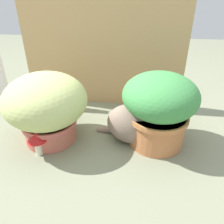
% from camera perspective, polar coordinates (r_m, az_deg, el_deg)
% --- Properties ---
extents(ground_plane, '(6.00, 6.00, 0.00)m').
position_cam_1_polar(ground_plane, '(1.18, -4.54, -8.66)').
color(ground_plane, gray).
extents(cardboard_backdrop, '(1.08, 0.03, 0.76)m').
position_cam_1_polar(cardboard_backdrop, '(1.48, -2.36, 16.07)').
color(cardboard_backdrop, tan).
rests_on(cardboard_backdrop, ground).
extents(grass_planter, '(0.42, 0.42, 0.38)m').
position_cam_1_polar(grass_planter, '(1.16, -16.92, 1.64)').
color(grass_planter, '#BD614F').
rests_on(grass_planter, ground).
extents(leafy_planter, '(0.38, 0.38, 0.39)m').
position_cam_1_polar(leafy_planter, '(1.11, 12.29, 1.29)').
color(leafy_planter, '#B97042').
rests_on(leafy_planter, ground).
extents(cat, '(0.37, 0.21, 0.32)m').
position_cam_1_polar(cat, '(1.14, 5.93, -2.82)').
color(cat, gray).
rests_on(cat, ground).
extents(mushroom_ornament_red, '(0.10, 0.10, 0.13)m').
position_cam_1_polar(mushroom_ornament_red, '(1.12, -19.22, -6.59)').
color(mushroom_ornament_red, '#E9E6C4').
rests_on(mushroom_ornament_red, ground).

